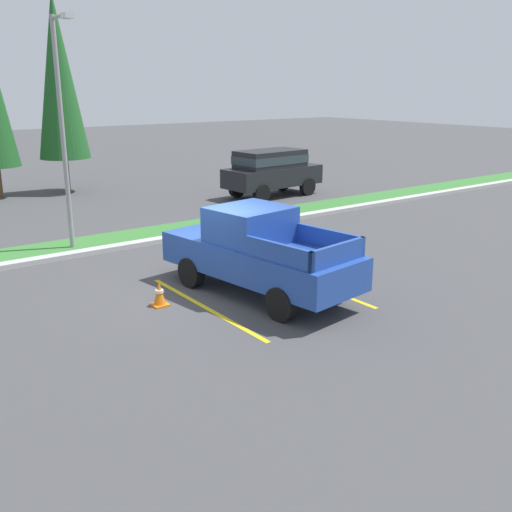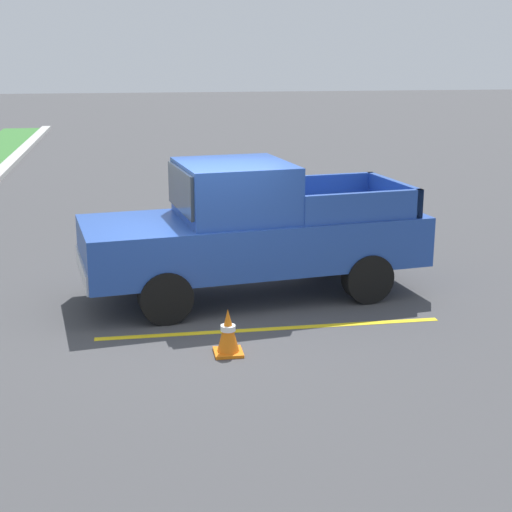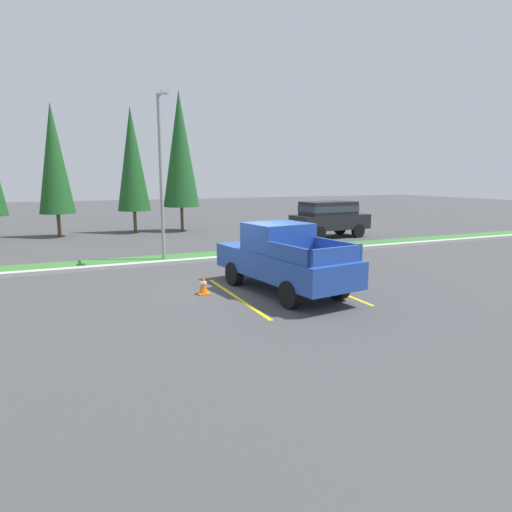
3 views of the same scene
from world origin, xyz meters
The scene contains 10 objects.
ground_plane centered at (0.00, 0.00, 0.00)m, with size 120.00×120.00×0.00m, color #424244.
parking_line_near centered at (-0.65, -0.81, 0.00)m, with size 0.12×4.80×0.01m, color yellow.
parking_line_far centered at (2.45, -0.81, 0.00)m, with size 0.12×4.80×0.01m, color yellow.
curb_strip centered at (0.00, 5.00, 0.07)m, with size 56.00×0.40×0.15m, color #B2B2AD.
grass_median centered at (0.00, 6.10, 0.03)m, with size 56.00×1.80×0.06m, color #387533.
pickup_truck_main centered at (0.89, -0.76, 1.04)m, with size 2.60×5.43×2.10m.
suv_distant centered at (9.17, 9.33, 1.24)m, with size 4.71×2.19×2.10m.
street_light centered at (-1.31, 5.74, 3.94)m, with size 0.24×1.49×6.78m.
cypress_tree_right_inner centered at (2.11, 16.00, 5.25)m, with size 2.32×2.32×8.91m.
traffic_cone centered at (-1.43, -0.11, 0.29)m, with size 0.36×0.36×0.60m.
Camera 1 is at (-7.16, -11.61, 4.86)m, focal length 41.21 mm.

